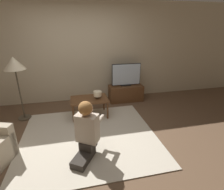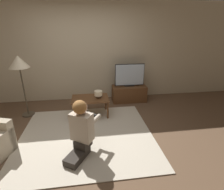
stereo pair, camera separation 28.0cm
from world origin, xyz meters
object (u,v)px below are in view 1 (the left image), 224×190
at_px(person_kneeling, 87,129).
at_px(coffee_table, 89,101).
at_px(table_lamp, 98,94).
at_px(floor_lamp, 14,67).
at_px(tv, 126,75).

bearing_deg(person_kneeling, coffee_table, -65.63).
distance_m(coffee_table, table_lamp, 0.24).
xyz_separation_m(floor_lamp, table_lamp, (1.66, -0.25, -0.65)).
height_order(tv, person_kneeling, tv).
bearing_deg(coffee_table, tv, 33.34).
relative_size(tv, person_kneeling, 0.85).
bearing_deg(floor_lamp, coffee_table, -8.53).
height_order(tv, floor_lamp, floor_lamp).
xyz_separation_m(coffee_table, table_lamp, (0.19, -0.03, 0.15)).
xyz_separation_m(person_kneeling, table_lamp, (0.36, 1.29, 0.06)).
bearing_deg(floor_lamp, table_lamp, -8.59).
relative_size(tv, coffee_table, 0.95).
distance_m(tv, coffee_table, 1.34).
relative_size(coffee_table, floor_lamp, 0.60).
xyz_separation_m(coffee_table, floor_lamp, (-1.47, 0.22, 0.80)).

